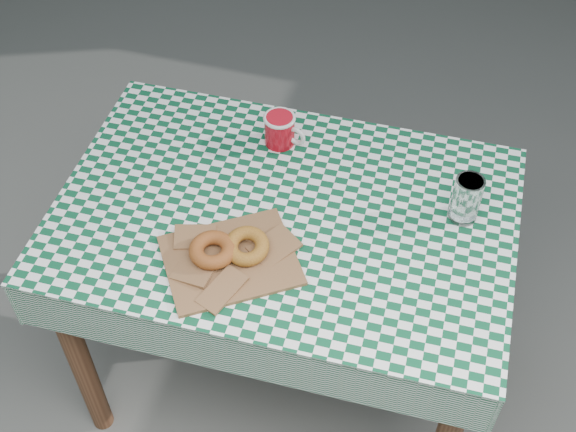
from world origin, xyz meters
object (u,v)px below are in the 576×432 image
at_px(table, 285,303).
at_px(paper_bag, 230,260).
at_px(drinking_glass, 466,199).
at_px(coffee_mug, 280,130).

xyz_separation_m(table, paper_bag, (-0.08, -0.18, 0.39)).
bearing_deg(drinking_glass, paper_bag, -149.87).
relative_size(paper_bag, coffee_mug, 1.88).
bearing_deg(table, paper_bag, -114.06).
height_order(paper_bag, coffee_mug, coffee_mug).
height_order(table, paper_bag, paper_bag).
bearing_deg(coffee_mug, table, -57.20).
height_order(table, coffee_mug, coffee_mug).
distance_m(table, drinking_glass, 0.62).
height_order(coffee_mug, drinking_glass, drinking_glass).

